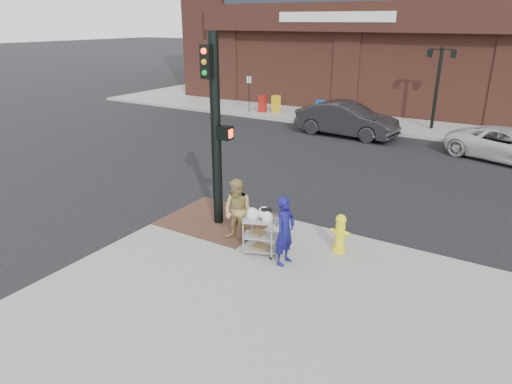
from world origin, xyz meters
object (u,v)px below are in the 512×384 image
Objects in this scene: traffic_signal_pole at (216,127)px; woman_blue at (285,231)px; sedan_dark at (346,119)px; fire_hydrant at (340,233)px; lamp_post at (438,79)px; minivan_white at (509,145)px; pedestrian_tan at (238,211)px; utility_cart at (262,233)px.

woman_blue is (2.60, -1.03, -1.87)m from traffic_signal_pole.
sedan_dark is (-3.52, 12.99, -0.14)m from woman_blue.
woman_blue is 1.50m from fire_hydrant.
minivan_white is (3.77, -3.93, -1.96)m from lamp_post.
pedestrian_tan is at bearing 174.77° from minivan_white.
utility_cart is (-0.58, -16.11, -1.94)m from lamp_post.
woman_blue is 1.68× the size of fire_hydrant.
minivan_white is 4.07× the size of utility_cart.
traffic_signal_pole reaches higher than utility_cart.
woman_blue is at bearing -160.96° from sedan_dark.
traffic_signal_pole is at bearing 155.21° from utility_cart.
sedan_dark is (-3.40, -3.26, -1.80)m from lamp_post.
fire_hydrant is at bearing 33.28° from utility_cart.
lamp_post is 0.80× the size of sedan_dark.
pedestrian_tan is at bearing 82.41° from woman_blue.
utility_cart is 1.20× the size of fire_hydrant.
traffic_signal_pole is 12.17m from sedan_dark.
traffic_signal_pole is 5.17× the size of fire_hydrant.
lamp_post reaches higher than sedan_dark.
minivan_white is 12.93m from utility_cart.
fire_hydrant is at bearing 2.44° from traffic_signal_pole.
woman_blue is at bearing -178.40° from minivan_white.
woman_blue is at bearing -21.61° from traffic_signal_pole.
lamp_post reaches higher than utility_cart.
sedan_dark is (-0.93, 11.96, -2.01)m from traffic_signal_pole.
minivan_white is (5.15, 11.96, -0.31)m from pedestrian_tan.
minivan_white is (7.17, -0.67, -0.16)m from sedan_dark.
lamp_post reaches higher than woman_blue.
traffic_signal_pole is 3.36m from woman_blue.
minivan_white is at bearing 67.77° from pedestrian_tan.
sedan_dark is at bearing 100.17° from pedestrian_tan.
lamp_post is at bearing 80.76° from traffic_signal_pole.
traffic_signal_pole reaches higher than minivan_white.
sedan_dark is (-2.02, 12.63, -0.15)m from pedestrian_tan.
traffic_signal_pole is 3.07× the size of woman_blue.
woman_blue reaches higher than utility_cart.
fire_hydrant is (0.87, 1.18, -0.32)m from woman_blue.
lamp_post is at bearing 87.95° from utility_cart.
fire_hydrant is (-2.78, -11.15, -0.01)m from minivan_white.
traffic_signal_pole reaches higher than lamp_post.
fire_hydrant is at bearing -155.75° from sedan_dark.
traffic_signal_pole is at bearing 169.16° from minivan_white.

